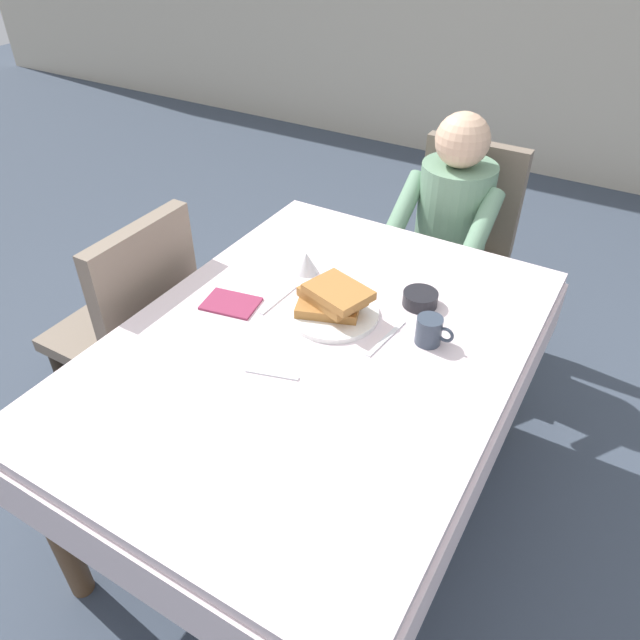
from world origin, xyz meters
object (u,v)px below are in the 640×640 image
Objects in this scene: bowl_butter at (420,299)px; breakfast_stack at (333,298)px; chair_diner at (458,237)px; fork_left_of_plate at (278,300)px; cup_coffee at (430,331)px; syrup_pitcher at (306,263)px; dining_table_main at (316,365)px; plate_breakfast at (333,313)px; knife_right_of_plate at (386,338)px; diner_person at (449,224)px; chair_left_side at (134,319)px; spoon_near_edge at (272,374)px.

breakfast_stack is at bearing -138.78° from bowl_butter.
chair_diner is 1.10m from fork_left_of_plate.
fork_left_of_plate is (-0.49, -0.05, -0.04)m from cup_coffee.
cup_coffee is 0.52m from syrup_pitcher.
plate_breakfast is at bearing 98.15° from dining_table_main.
breakfast_stack reaches higher than syrup_pitcher.
syrup_pitcher is at bearing 70.17° from knife_right_of_plate.
diner_person is 0.88m from breakfast_stack.
plate_breakfast is at bearing -81.41° from fork_left_of_plate.
diner_person is 10.18× the size of bowl_butter.
breakfast_stack is at bearing -79.18° from chair_left_side.
diner_person is 1.20× the size of chair_left_side.
diner_person is 0.89m from cup_coffee.
breakfast_stack is 0.31m from cup_coffee.
spoon_near_edge is at bearing 87.25° from chair_diner.
breakfast_stack is at bearing -40.14° from syrup_pitcher.
bowl_butter is (0.96, 0.33, 0.23)m from chair_left_side.
bowl_butter is at bearing 100.23° from chair_diner.
chair_diner is 0.83× the size of diner_person.
chair_diner is 3.83× the size of breakfast_stack.
diner_person is at bearing 102.48° from bowl_butter.
diner_person is 1.20m from spoon_near_edge.
diner_person reaches higher than cup_coffee.
chair_left_side is at bearing 51.55° from diner_person.
breakfast_stack is at bearing -80.11° from fork_left_of_plate.
cup_coffee is at bearing -60.94° from knife_right_of_plate.
chair_left_side reaches higher than dining_table_main.
bowl_butter reaches higher than knife_right_of_plate.
knife_right_of_plate is at bearing 98.63° from diner_person.
knife_right_of_plate is 1.33× the size of spoon_near_edge.
chair_left_side is 0.68m from syrup_pitcher.
plate_breakfast is 3.50× the size of syrup_pitcher.
cup_coffee is 1.41× the size of syrup_pitcher.
diner_person is 1.30m from chair_left_side.
bowl_butter is at bearing 50.42° from spoon_near_edge.
bowl_butter is (0.21, 0.18, -0.04)m from breakfast_stack.
breakfast_stack is at bearing 72.41° from spoon_near_edge.
spoon_near_edge is at bearing -113.13° from bowl_butter.
chair_diner is 1.42m from chair_left_side.
plate_breakfast is (-0.05, -1.03, 0.22)m from chair_diner.
syrup_pitcher is (-0.41, -0.02, 0.02)m from bowl_butter.
chair_left_side is 11.63× the size of syrup_pitcher.
dining_table_main is at bearing -80.49° from breakfast_stack.
chair_diner is 0.89m from bowl_butter.
diner_person is at bearing -38.45° from chair_left_side.
spoon_near_edge is (-0.01, -0.32, -0.01)m from plate_breakfast.
knife_right_of_plate is (-0.11, -0.05, -0.04)m from cup_coffee.
dining_table_main is at bearing 130.97° from knife_right_of_plate.
syrup_pitcher is (-0.22, 0.31, 0.13)m from dining_table_main.
chair_diner is at bearing 13.40° from knife_right_of_plate.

